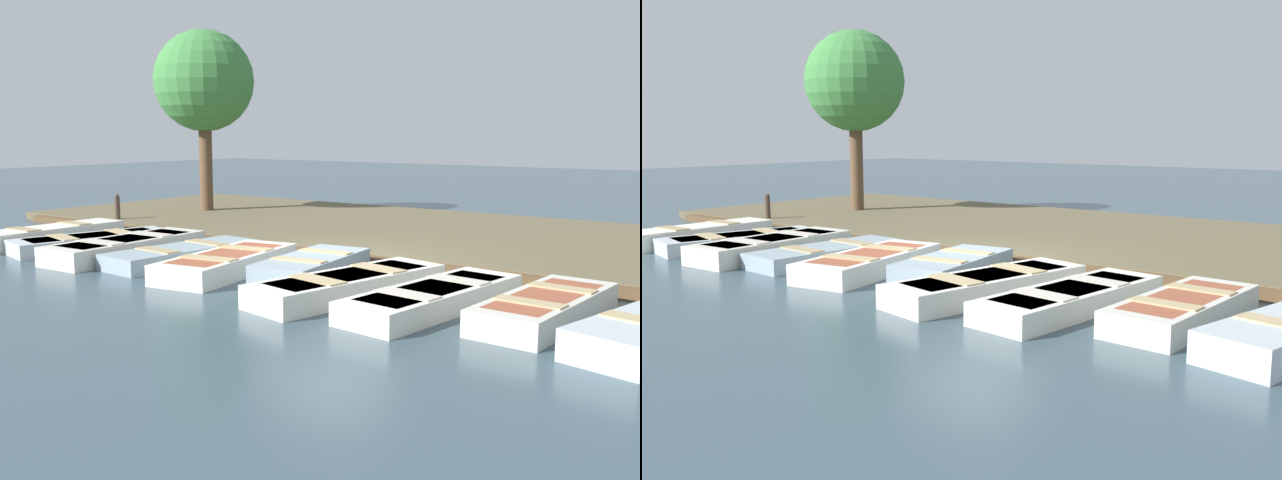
# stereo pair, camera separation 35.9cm
# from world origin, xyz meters

# --- Properties ---
(ground_plane) EXTENTS (80.00, 80.00, 0.00)m
(ground_plane) POSITION_xyz_m (0.00, 0.00, 0.00)
(ground_plane) COLOR #384C56
(shore_bank) EXTENTS (8.00, 24.00, 0.21)m
(shore_bank) POSITION_xyz_m (-5.00, 0.00, 0.10)
(shore_bank) COLOR brown
(shore_bank) RESTS_ON ground_plane
(dock_walkway) EXTENTS (1.47, 22.33, 0.18)m
(dock_walkway) POSITION_xyz_m (-1.45, 0.00, 0.09)
(dock_walkway) COLOR brown
(dock_walkway) RESTS_ON ground_plane
(rowboat_0) EXTENTS (3.57, 1.02, 0.43)m
(rowboat_0) POSITION_xyz_m (1.31, -7.17, 0.21)
(rowboat_0) COLOR silver
(rowboat_0) RESTS_ON ground_plane
(rowboat_1) EXTENTS (3.69, 1.91, 0.34)m
(rowboat_1) POSITION_xyz_m (1.18, -5.70, 0.17)
(rowboat_1) COLOR #B2BCC1
(rowboat_1) RESTS_ON ground_plane
(rowboat_2) EXTENTS (3.63, 1.39, 0.42)m
(rowboat_2) POSITION_xyz_m (1.39, -4.26, 0.21)
(rowboat_2) COLOR beige
(rowboat_2) RESTS_ON ground_plane
(rowboat_3) EXTENTS (3.36, 1.32, 0.34)m
(rowboat_3) POSITION_xyz_m (1.10, -2.84, 0.17)
(rowboat_3) COLOR #8C9EA8
(rowboat_3) RESTS_ON ground_plane
(rowboat_4) EXTENTS (3.42, 1.75, 0.40)m
(rowboat_4) POSITION_xyz_m (1.38, -1.33, 0.20)
(rowboat_4) COLOR silver
(rowboat_4) RESTS_ON ground_plane
(rowboat_5) EXTENTS (2.74, 1.46, 0.43)m
(rowboat_5) POSITION_xyz_m (0.83, 0.23, 0.21)
(rowboat_5) COLOR #8C9EA8
(rowboat_5) RESTS_ON ground_plane
(rowboat_6) EXTENTS (3.71, 1.73, 0.39)m
(rowboat_6) POSITION_xyz_m (1.63, 1.57, 0.19)
(rowboat_6) COLOR silver
(rowboat_6) RESTS_ON ground_plane
(rowboat_7) EXTENTS (3.58, 1.43, 0.36)m
(rowboat_7) POSITION_xyz_m (1.56, 3.05, 0.18)
(rowboat_7) COLOR silver
(rowboat_7) RESTS_ON ground_plane
(rowboat_8) EXTENTS (3.02, 1.20, 0.39)m
(rowboat_8) POSITION_xyz_m (1.21, 4.61, 0.19)
(rowboat_8) COLOR beige
(rowboat_8) RESTS_ON ground_plane
(mooring_post_near) EXTENTS (0.15, 0.15, 0.90)m
(mooring_post_near) POSITION_xyz_m (-1.57, -8.37, 0.45)
(mooring_post_near) COLOR #47382D
(mooring_post_near) RESTS_ON ground_plane
(park_tree_far_left) EXTENTS (3.03, 3.03, 5.64)m
(park_tree_far_left) POSITION_xyz_m (-4.67, -8.03, 4.08)
(park_tree_far_left) COLOR brown
(park_tree_far_left) RESTS_ON ground_plane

